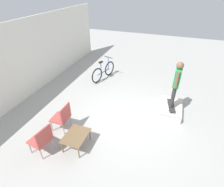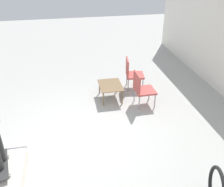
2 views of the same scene
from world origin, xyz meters
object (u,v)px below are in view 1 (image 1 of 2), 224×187
(coffee_table, at_px, (76,137))
(patio_chair_right, at_px, (62,116))
(bicycle, at_px, (104,71))
(skate_ramp_box, at_px, (171,109))
(person_skater, at_px, (177,81))
(skateboard_on_ramp, at_px, (171,105))
(patio_chair_left, at_px, (42,139))

(coffee_table, height_order, patio_chair_right, patio_chair_right)
(bicycle, bearing_deg, skate_ramp_box, -99.47)
(coffee_table, bearing_deg, skate_ramp_box, -43.68)
(patio_chair_right, bearing_deg, bicycle, -179.16)
(person_skater, bearing_deg, skateboard_on_ramp, 137.20)
(skateboard_on_ramp, bearing_deg, skate_ramp_box, -24.87)
(skateboard_on_ramp, height_order, coffee_table, coffee_table)
(skateboard_on_ramp, relative_size, bicycle, 0.49)
(person_skater, bearing_deg, coffee_table, 137.71)
(skateboard_on_ramp, bearing_deg, person_skater, -55.82)
(coffee_table, bearing_deg, bicycle, 11.73)
(bicycle, bearing_deg, patio_chair_right, -162.01)
(patio_chair_left, relative_size, bicycle, 0.57)
(person_skater, height_order, patio_chair_right, person_skater)
(skateboard_on_ramp, bearing_deg, patio_chair_left, 122.29)
(coffee_table, relative_size, patio_chair_right, 0.85)
(person_skater, height_order, patio_chair_left, person_skater)
(skate_ramp_box, relative_size, person_skater, 0.75)
(skate_ramp_box, xyz_separation_m, skateboard_on_ramp, (-0.10, 0.02, 0.23))
(skate_ramp_box, bearing_deg, skateboard_on_ramp, 165.95)
(skate_ramp_box, xyz_separation_m, bicycle, (1.61, 3.36, 0.25))
(skateboard_on_ramp, distance_m, patio_chair_left, 4.41)
(skate_ramp_box, height_order, skateboard_on_ramp, skateboard_on_ramp)
(patio_chair_left, distance_m, patio_chair_right, 1.00)
(patio_chair_right, bearing_deg, patio_chair_left, -1.08)
(person_skater, relative_size, bicycle, 0.99)
(coffee_table, distance_m, patio_chair_left, 0.92)
(person_skater, bearing_deg, patio_chair_left, 135.31)
(coffee_table, distance_m, bicycle, 4.30)
(coffee_table, height_order, patio_chair_left, patio_chair_left)
(skate_ramp_box, bearing_deg, coffee_table, 136.32)
(skate_ramp_box, distance_m, person_skater, 1.21)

